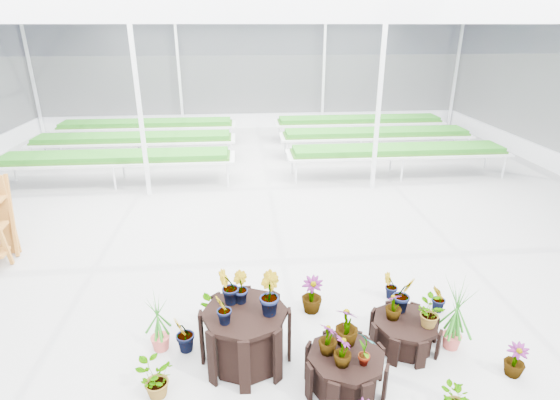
{
  "coord_description": "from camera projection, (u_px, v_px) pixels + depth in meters",
  "views": [
    {
      "loc": [
        -0.52,
        -7.0,
        4.2
      ],
      "look_at": [
        0.11,
        0.15,
        1.3
      ],
      "focal_mm": 28.0,
      "sensor_mm": 36.0,
      "label": 1
    }
  ],
  "objects": [
    {
      "name": "ground_plane",
      "position": [
        275.0,
        268.0,
        8.08
      ],
      "size": [
        24.0,
        24.0,
        0.0
      ],
      "primitive_type": "plane",
      "color": "gray",
      "rests_on": "ground"
    },
    {
      "name": "greenhouse_shell",
      "position": [
        274.0,
        151.0,
        7.24
      ],
      "size": [
        18.0,
        24.0,
        4.5
      ],
      "primitive_type": null,
      "color": "white",
      "rests_on": "ground"
    },
    {
      "name": "steel_frame",
      "position": [
        274.0,
        151.0,
        7.24
      ],
      "size": [
        18.0,
        24.0,
        4.5
      ],
      "primitive_type": null,
      "color": "silver",
      "rests_on": "ground"
    },
    {
      "name": "nursery_benches",
      "position": [
        258.0,
        146.0,
        14.57
      ],
      "size": [
        16.0,
        7.0,
        0.84
      ],
      "primitive_type": null,
      "color": "silver",
      "rests_on": "ground"
    },
    {
      "name": "plinth_tall",
      "position": [
        246.0,
        336.0,
        5.73
      ],
      "size": [
        1.2,
        1.2,
        0.78
      ],
      "primitive_type": "cylinder",
      "rotation": [
        0.0,
        0.0,
        -0.04
      ],
      "color": "black",
      "rests_on": "ground"
    },
    {
      "name": "plinth_mid",
      "position": [
        345.0,
        372.0,
        5.33
      ],
      "size": [
        1.2,
        1.2,
        0.51
      ],
      "primitive_type": "cylinder",
      "rotation": [
        0.0,
        0.0,
        0.27
      ],
      "color": "black",
      "rests_on": "ground"
    },
    {
      "name": "plinth_low",
      "position": [
        404.0,
        333.0,
        6.07
      ],
      "size": [
        1.05,
        1.05,
        0.42
      ],
      "primitive_type": "cylinder",
      "rotation": [
        0.0,
        0.0,
        0.14
      ],
      "color": "black",
      "rests_on": "ground"
    },
    {
      "name": "nursery_plants",
      "position": [
        304.0,
        328.0,
        5.73
      ],
      "size": [
        4.97,
        3.23,
        1.35
      ],
      "color": "#216818",
      "rests_on": "ground"
    }
  ]
}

